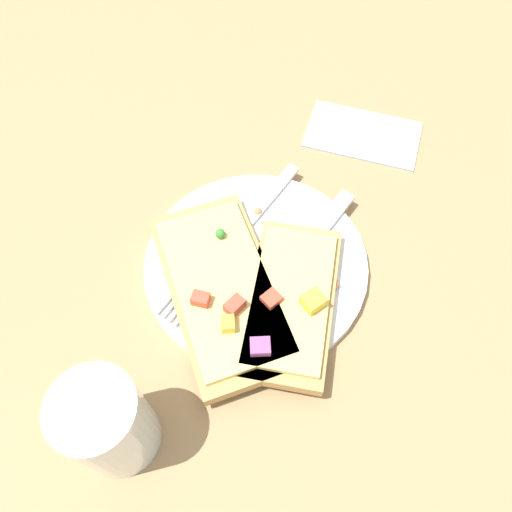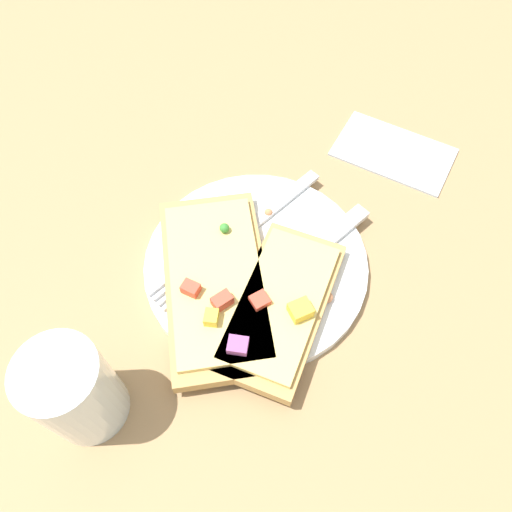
# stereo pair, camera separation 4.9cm
# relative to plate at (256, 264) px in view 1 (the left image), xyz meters

# --- Properties ---
(ground_plane) EXTENTS (4.00, 4.00, 0.00)m
(ground_plane) POSITION_rel_plate_xyz_m (0.00, 0.00, -0.01)
(ground_plane) COLOR #9E7A51
(plate) EXTENTS (0.22, 0.22, 0.01)m
(plate) POSITION_rel_plate_xyz_m (0.00, 0.00, 0.00)
(plate) COLOR white
(plate) RESTS_ON ground
(fork) EXTENTS (0.08, 0.22, 0.01)m
(fork) POSITION_rel_plate_xyz_m (-0.03, 0.01, 0.01)
(fork) COLOR silver
(fork) RESTS_ON plate
(knife) EXTENTS (0.08, 0.19, 0.01)m
(knife) POSITION_rel_plate_xyz_m (0.04, 0.03, 0.01)
(knife) COLOR silver
(knife) RESTS_ON plate
(pizza_slice_main) EXTENTS (0.19, 0.21, 0.03)m
(pizza_slice_main) POSITION_rel_plate_xyz_m (-0.02, -0.04, 0.02)
(pizza_slice_main) COLOR tan
(pizza_slice_main) RESTS_ON plate
(pizza_slice_corner) EXTENTS (0.10, 0.17, 0.03)m
(pizza_slice_corner) POSITION_rel_plate_xyz_m (0.05, -0.04, 0.02)
(pizza_slice_corner) COLOR tan
(pizza_slice_corner) RESTS_ON plate
(crumb_scatter) EXTENTS (0.13, 0.08, 0.01)m
(crumb_scatter) POSITION_rel_plate_xyz_m (0.02, 0.01, 0.01)
(crumb_scatter) COLOR tan
(crumb_scatter) RESTS_ON plate
(drinking_glass) EXTENTS (0.06, 0.06, 0.10)m
(drinking_glass) POSITION_rel_plate_xyz_m (-0.06, -0.19, 0.04)
(drinking_glass) COLOR silver
(drinking_glass) RESTS_ON ground
(napkin) EXTENTS (0.13, 0.08, 0.01)m
(napkin) POSITION_rel_plate_xyz_m (0.07, 0.21, -0.00)
(napkin) COLOR silver
(napkin) RESTS_ON ground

